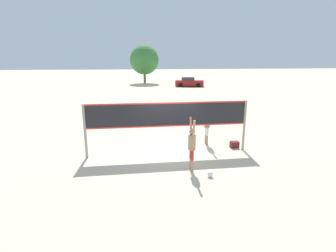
% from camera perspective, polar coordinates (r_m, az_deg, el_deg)
% --- Properties ---
extents(ground_plane, '(200.00, 200.00, 0.00)m').
position_cam_1_polar(ground_plane, '(11.84, 0.00, -5.99)').
color(ground_plane, beige).
extents(volleyball_net, '(7.17, 0.11, 2.32)m').
position_cam_1_polar(volleyball_net, '(11.38, 0.00, 1.74)').
color(volleyball_net, gray).
rests_on(volleyball_net, ground_plane).
extents(player_spiker, '(0.28, 0.69, 2.03)m').
position_cam_1_polar(player_spiker, '(9.80, 5.22, -3.87)').
color(player_spiker, tan).
rests_on(player_spiker, ground_plane).
extents(player_blocker, '(0.28, 0.70, 2.07)m').
position_cam_1_polar(player_blocker, '(13.00, 8.48, 0.72)').
color(player_blocker, tan).
rests_on(player_blocker, ground_plane).
extents(volleyball, '(0.21, 0.21, 0.21)m').
position_cam_1_polar(volleyball, '(9.68, 9.16, -10.32)').
color(volleyball, white).
rests_on(volleyball, ground_plane).
extents(gear_bag, '(0.39, 0.28, 0.31)m').
position_cam_1_polar(gear_bag, '(12.94, 14.26, -3.94)').
color(gear_bag, maroon).
rests_on(gear_bag, ground_plane).
extents(parked_car_near, '(4.57, 2.69, 1.42)m').
position_cam_1_polar(parked_car_near, '(40.97, 4.64, 9.45)').
color(parked_car_near, maroon).
rests_on(parked_car_near, ground_plane).
extents(tree_left_cluster, '(4.98, 4.98, 6.47)m').
position_cam_1_polar(tree_left_cluster, '(46.77, -5.17, 14.13)').
color(tree_left_cluster, brown).
rests_on(tree_left_cluster, ground_plane).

